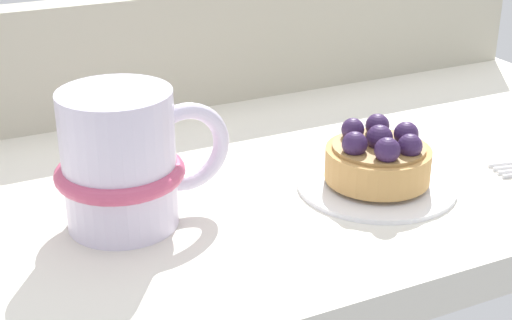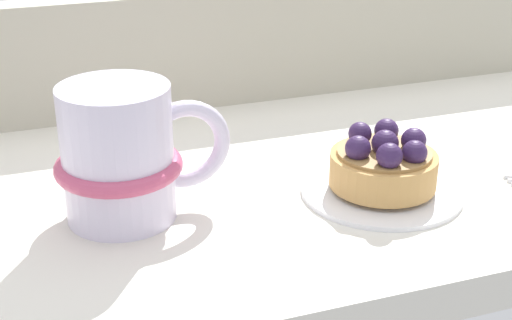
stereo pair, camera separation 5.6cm
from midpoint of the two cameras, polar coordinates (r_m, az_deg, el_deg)
The scene contains 5 objects.
ground_plane at distance 63.41cm, azimuth 3.39°, elevation -2.11°, with size 80.64×39.05×3.07cm, color silver.
window_rail_back at distance 76.43cm, azimuth -1.69°, elevation 8.35°, with size 79.02×3.52×11.42cm, color #B2AD99.
dessert_plate at distance 60.09cm, azimuth 12.03°, elevation -2.20°, with size 12.50×12.50×0.74cm.
raspberry_tart at distance 59.15cm, azimuth 12.24°, elevation -0.27°, with size 8.20×8.20×4.50cm.
coffee_mug at distance 53.96cm, azimuth -7.06°, elevation 0.34°, with size 12.85×9.11×9.95cm.
Camera 2 is at (-20.03, -53.32, 26.42)cm, focal length 53.42 mm.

